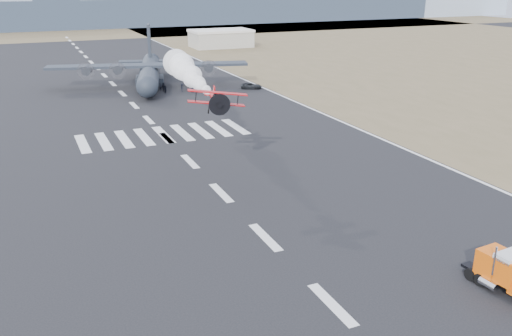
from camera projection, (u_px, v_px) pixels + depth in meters
ground at (332, 304)px, 40.23m from camera, size 500.00×500.00×0.00m
scrub_far at (61, 32)px, 238.98m from camera, size 500.00×80.00×0.00m
runway_markings at (149, 120)px, 92.08m from camera, size 60.00×260.00×0.01m
ridge_seg_d at (54, 13)px, 262.74m from camera, size 150.00×50.00×13.00m
ridge_seg_e at (183, 8)px, 286.88m from camera, size 150.00×50.00×15.00m
ridge_seg_f at (292, 3)px, 311.03m from camera, size 150.00×50.00×17.00m
ridge_seg_g at (385, 5)px, 336.17m from camera, size 150.00×50.00×13.00m
hangar_right at (221, 38)px, 186.17m from camera, size 20.50×12.50×5.90m
semi_truck at (507, 273)px, 41.41m from camera, size 2.97×7.42×3.29m
aerobatic_biplane at (217, 99)px, 60.47m from camera, size 6.67×6.00×2.88m
smoke_trail at (183, 68)px, 79.71m from camera, size 4.97×25.42×4.17m
transport_aircraft at (149, 71)px, 119.89m from camera, size 42.66×34.87×12.44m
support_vehicle at (251, 86)px, 117.41m from camera, size 4.99×3.96×1.26m
crew_a at (161, 87)px, 115.50m from camera, size 0.72×0.74×1.56m
crew_b at (165, 89)px, 112.69m from camera, size 0.61×0.86×1.64m
crew_c at (182, 87)px, 114.63m from camera, size 0.65×1.14×1.67m
crew_d at (143, 92)px, 110.08m from camera, size 0.96×0.58×1.56m
crew_e at (192, 88)px, 113.90m from camera, size 0.95×0.80×1.66m
crew_f at (164, 87)px, 114.54m from camera, size 1.06×1.83×1.88m
crew_g at (195, 86)px, 116.40m from camera, size 0.60×0.50×1.57m
crew_h at (191, 81)px, 120.67m from camera, size 0.91×1.06×1.86m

